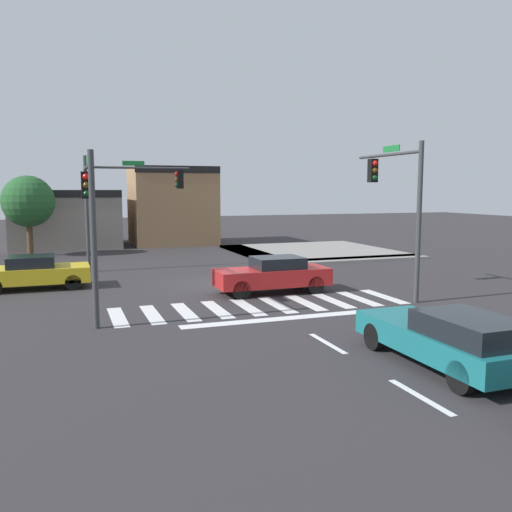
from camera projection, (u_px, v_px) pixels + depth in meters
name	position (u px, v px, depth m)	size (l,w,h in m)	color
ground_plane	(226.00, 285.00, 23.36)	(120.00, 120.00, 0.00)	#302D30
crosswalk_near	(262.00, 306.00, 19.16)	(10.50, 2.89, 0.01)	silver
lane_markings	(407.00, 360.00, 13.08)	(6.80, 18.75, 0.01)	white
bike_detector_marking	(380.00, 329.00, 15.97)	(1.10, 1.10, 0.01)	yellow
curb_corner_northeast	(310.00, 252.00, 35.00)	(10.00, 10.60, 0.15)	gray
storefront_row	(119.00, 212.00, 40.01)	(14.38, 6.89, 5.80)	gray
traffic_signal_southeast	(397.00, 192.00, 20.57)	(0.32, 4.26, 5.83)	#383A3D
traffic_signal_southwest	(90.00, 205.00, 17.20)	(0.32, 4.27, 5.25)	#383A3D
traffic_signal_northwest	(128.00, 193.00, 27.31)	(5.28, 0.32, 5.78)	#383A3D
car_yellow	(34.00, 272.00, 22.39)	(4.34, 1.95, 1.39)	gold
car_red	(273.00, 275.00, 21.51)	(4.54, 1.76, 1.44)	red
car_teal	(448.00, 338.00, 12.36)	(1.76, 4.74, 1.39)	#196B70
roadside_tree	(28.00, 202.00, 33.16)	(3.17, 3.17, 4.98)	#4C3823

